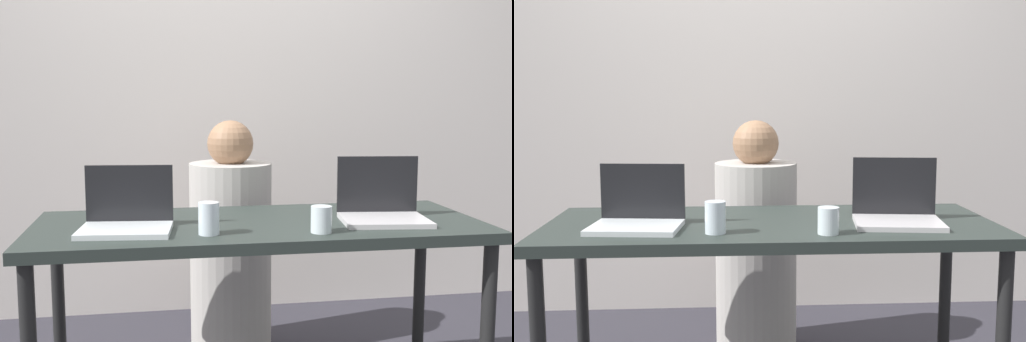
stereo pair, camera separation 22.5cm
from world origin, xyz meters
TOP-DOWN VIEW (x-y plane):
  - back_wall at (0.00, 1.23)m, footprint 4.50×0.10m
  - desk at (0.00, 0.00)m, footprint 1.64×0.66m
  - person_at_center at (-0.03, 0.60)m, footprint 0.42×0.42m
  - laptop_front_right at (0.46, -0.05)m, footprint 0.34×0.29m
  - laptop_front_left at (-0.47, -0.07)m, footprint 0.33×0.27m
  - water_glass_right at (0.18, -0.21)m, footprint 0.07×0.07m
  - water_glass_left at (-0.20, -0.18)m, footprint 0.07×0.07m

SIDE VIEW (x-z plane):
  - person_at_center at x=-0.03m, z-range -0.06..1.04m
  - desk at x=0.00m, z-range 0.30..1.05m
  - water_glass_right at x=0.18m, z-range 0.74..0.83m
  - water_glass_left at x=-0.20m, z-range 0.74..0.85m
  - laptop_front_left at x=-0.47m, z-range 0.69..0.90m
  - laptop_front_right at x=0.46m, z-range 0.68..0.91m
  - back_wall at x=0.00m, z-range 0.00..2.40m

